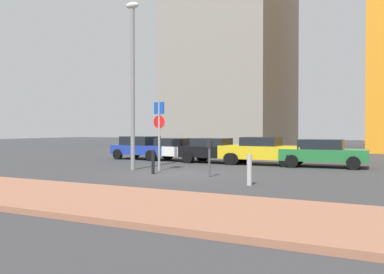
{
  "coord_description": "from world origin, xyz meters",
  "views": [
    {
      "loc": [
        8.88,
        -15.36,
        1.92
      ],
      "look_at": [
        -0.37,
        2.29,
        1.53
      ],
      "focal_mm": 39.59,
      "sensor_mm": 36.0,
      "label": 1
    }
  ],
  "objects_px": {
    "parking_sign_post": "(159,127)",
    "street_lamp": "(133,73)",
    "traffic_bollard_near": "(249,170)",
    "traffic_bollard_mid": "(153,162)",
    "parked_car_blue": "(142,147)",
    "parked_car_green": "(323,152)",
    "parked_car_white": "(176,149)",
    "parked_car_black": "(215,150)",
    "parking_meter": "(209,153)",
    "parked_car_yellow": "(262,150)"
  },
  "relations": [
    {
      "from": "parking_sign_post",
      "to": "street_lamp",
      "type": "distance_m",
      "value": 2.89
    },
    {
      "from": "traffic_bollard_near",
      "to": "traffic_bollard_mid",
      "type": "distance_m",
      "value": 5.11
    },
    {
      "from": "parked_car_blue",
      "to": "parked_car_green",
      "type": "relative_size",
      "value": 0.94
    },
    {
      "from": "parked_car_white",
      "to": "traffic_bollard_near",
      "type": "xyz_separation_m",
      "value": [
        7.65,
        -8.38,
        -0.19
      ]
    },
    {
      "from": "parked_car_blue",
      "to": "parking_sign_post",
      "type": "height_order",
      "value": "parking_sign_post"
    },
    {
      "from": "parked_car_white",
      "to": "traffic_bollard_near",
      "type": "relative_size",
      "value": 3.92
    },
    {
      "from": "parked_car_green",
      "to": "parking_sign_post",
      "type": "relative_size",
      "value": 1.36
    },
    {
      "from": "parked_car_white",
      "to": "parked_car_black",
      "type": "distance_m",
      "value": 2.7
    },
    {
      "from": "parked_car_blue",
      "to": "parked_car_white",
      "type": "distance_m",
      "value": 2.54
    },
    {
      "from": "parked_car_black",
      "to": "traffic_bollard_near",
      "type": "relative_size",
      "value": 3.79
    },
    {
      "from": "parked_car_white",
      "to": "parked_car_blue",
      "type": "bearing_deg",
      "value": 177.43
    },
    {
      "from": "parked_car_green",
      "to": "parking_meter",
      "type": "bearing_deg",
      "value": -116.18
    },
    {
      "from": "parked_car_yellow",
      "to": "parking_meter",
      "type": "xyz_separation_m",
      "value": [
        -0.04,
        -6.45,
        0.17
      ]
    },
    {
      "from": "traffic_bollard_near",
      "to": "parked_car_blue",
      "type": "bearing_deg",
      "value": 140.16
    },
    {
      "from": "parked_car_white",
      "to": "parking_meter",
      "type": "xyz_separation_m",
      "value": [
        5.38,
        -6.76,
        0.23
      ]
    },
    {
      "from": "parking_sign_post",
      "to": "traffic_bollard_near",
      "type": "distance_m",
      "value": 6.25
    },
    {
      "from": "parked_car_white",
      "to": "parking_sign_post",
      "type": "bearing_deg",
      "value": -67.78
    },
    {
      "from": "parked_car_white",
      "to": "street_lamp",
      "type": "bearing_deg",
      "value": -80.88
    },
    {
      "from": "parking_sign_post",
      "to": "street_lamp",
      "type": "relative_size",
      "value": 0.41
    },
    {
      "from": "parked_car_blue",
      "to": "parked_car_yellow",
      "type": "xyz_separation_m",
      "value": [
        7.95,
        -0.42,
        0.01
      ]
    },
    {
      "from": "parking_sign_post",
      "to": "traffic_bollard_near",
      "type": "bearing_deg",
      "value": -27.69
    },
    {
      "from": "parked_car_black",
      "to": "parking_meter",
      "type": "height_order",
      "value": "parking_meter"
    },
    {
      "from": "parked_car_blue",
      "to": "parked_car_yellow",
      "type": "bearing_deg",
      "value": -3.06
    },
    {
      "from": "parked_car_white",
      "to": "parking_meter",
      "type": "height_order",
      "value": "parking_meter"
    },
    {
      "from": "parked_car_blue",
      "to": "parked_car_yellow",
      "type": "relative_size",
      "value": 0.91
    },
    {
      "from": "parked_car_black",
      "to": "street_lamp",
      "type": "bearing_deg",
      "value": -108.02
    },
    {
      "from": "parked_car_yellow",
      "to": "parking_meter",
      "type": "bearing_deg",
      "value": -90.34
    },
    {
      "from": "parking_meter",
      "to": "traffic_bollard_mid",
      "type": "bearing_deg",
      "value": -177.92
    },
    {
      "from": "parked_car_blue",
      "to": "parked_car_green",
      "type": "bearing_deg",
      "value": -1.79
    },
    {
      "from": "street_lamp",
      "to": "parking_meter",
      "type": "bearing_deg",
      "value": -13.0
    },
    {
      "from": "parked_car_black",
      "to": "parked_car_white",
      "type": "bearing_deg",
      "value": 173.56
    },
    {
      "from": "parked_car_yellow",
      "to": "parked_car_black",
      "type": "bearing_deg",
      "value": 179.83
    },
    {
      "from": "parked_car_yellow",
      "to": "traffic_bollard_near",
      "type": "distance_m",
      "value": 8.38
    },
    {
      "from": "traffic_bollard_near",
      "to": "traffic_bollard_mid",
      "type": "bearing_deg",
      "value": 162.59
    },
    {
      "from": "parked_car_green",
      "to": "traffic_bollard_mid",
      "type": "distance_m",
      "value": 8.81
    },
    {
      "from": "parked_car_white",
      "to": "parking_meter",
      "type": "bearing_deg",
      "value": -51.48
    },
    {
      "from": "parking_sign_post",
      "to": "parking_meter",
      "type": "distance_m",
      "value": 3.5
    },
    {
      "from": "parked_car_green",
      "to": "parked_car_white",
      "type": "bearing_deg",
      "value": 178.45
    },
    {
      "from": "parking_meter",
      "to": "traffic_bollard_mid",
      "type": "height_order",
      "value": "parking_meter"
    },
    {
      "from": "parked_car_blue",
      "to": "street_lamp",
      "type": "distance_m",
      "value": 7.77
    },
    {
      "from": "parked_car_white",
      "to": "parking_sign_post",
      "type": "height_order",
      "value": "parking_sign_post"
    },
    {
      "from": "parking_sign_post",
      "to": "street_lamp",
      "type": "height_order",
      "value": "street_lamp"
    },
    {
      "from": "parked_car_yellow",
      "to": "parking_sign_post",
      "type": "xyz_separation_m",
      "value": [
        -3.15,
        -5.25,
        1.23
      ]
    },
    {
      "from": "parking_sign_post",
      "to": "traffic_bollard_near",
      "type": "relative_size",
      "value": 3.02
    },
    {
      "from": "parked_car_white",
      "to": "parked_car_yellow",
      "type": "xyz_separation_m",
      "value": [
        5.42,
        -0.31,
        0.05
      ]
    },
    {
      "from": "parking_sign_post",
      "to": "traffic_bollard_mid",
      "type": "xyz_separation_m",
      "value": [
        0.51,
        -1.3,
        -1.48
      ]
    },
    {
      "from": "parked_car_blue",
      "to": "traffic_bollard_mid",
      "type": "height_order",
      "value": "parked_car_blue"
    },
    {
      "from": "parked_car_blue",
      "to": "parked_car_green",
      "type": "distance_m",
      "value": 11.13
    },
    {
      "from": "parked_car_black",
      "to": "parked_car_yellow",
      "type": "distance_m",
      "value": 2.73
    },
    {
      "from": "parked_car_black",
      "to": "street_lamp",
      "type": "xyz_separation_m",
      "value": [
        -1.77,
        -5.43,
        3.81
      ]
    }
  ]
}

